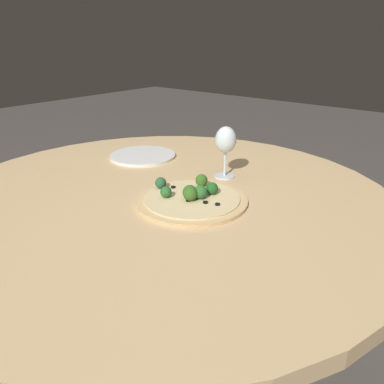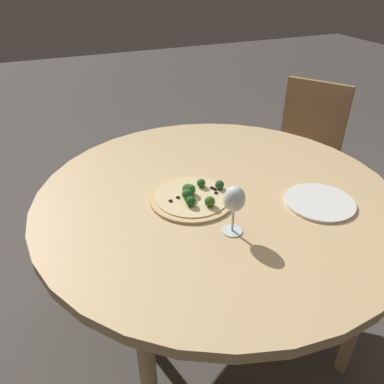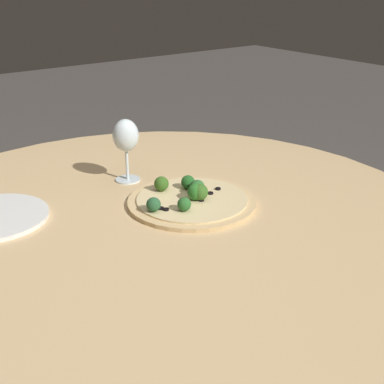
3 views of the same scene
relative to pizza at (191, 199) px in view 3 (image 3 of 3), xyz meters
The scene contains 3 objects.
dining_table 0.12m from the pizza, ahead, with size 1.34×1.34×0.75m.
pizza is the anchor object (origin of this frame).
wine_glass 0.25m from the pizza, 79.07° to the right, with size 0.07×0.07×0.17m.
Camera 3 is at (0.60, 0.92, 1.28)m, focal length 50.00 mm.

